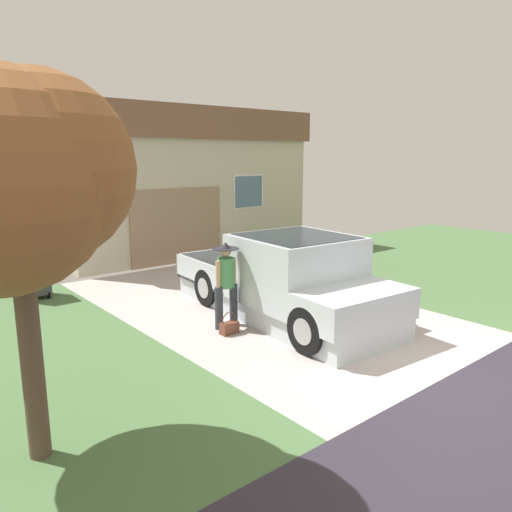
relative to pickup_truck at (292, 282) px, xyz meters
name	(u,v)px	position (x,y,z in m)	size (l,w,h in m)	color
pickup_truck	(292,282)	(0.00, 0.00, 0.00)	(2.42, 5.33, 1.69)	silver
person_with_hat	(226,280)	(-1.26, 0.47, 0.16)	(0.51, 0.50, 1.62)	#333842
handbag	(229,327)	(-1.45, 0.13, -0.63)	(0.33, 0.18, 0.41)	brown
house_with_garage	(158,179)	(2.09, 9.08, 1.60)	(8.63, 6.48, 4.64)	beige
front_yard_tree	(6,181)	(-5.29, -1.56, 2.19)	(2.30, 2.70, 3.99)	brown
wheeled_trash_bin	(33,271)	(-3.47, 4.86, -0.14)	(0.60, 0.72, 1.14)	#424247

